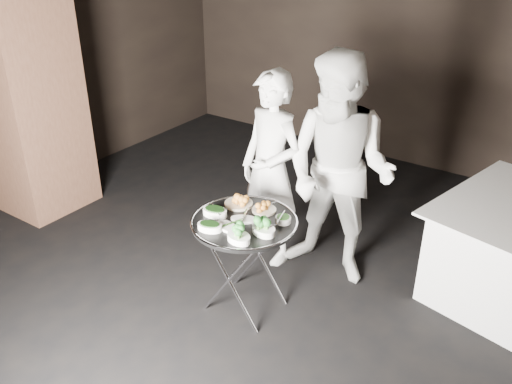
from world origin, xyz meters
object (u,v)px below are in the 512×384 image
Objects in this scene: waiter_left at (271,170)px; serving_tray at (244,222)px; waiter_right at (339,172)px; tray_stand at (245,261)px.

serving_tray is at bearing -58.63° from waiter_left.
waiter_right is (0.34, 0.80, 0.18)m from serving_tray.
waiter_left is (-0.24, 0.72, 0.42)m from tray_stand.
waiter_right is at bearing 66.65° from tray_stand.
waiter_right is (0.59, 0.08, 0.10)m from waiter_left.
waiter_right reaches higher than waiter_left.
serving_tray is at bearing -114.70° from waiter_right.
serving_tray is 0.89m from waiter_right.
waiter_right is (0.34, 0.80, 0.52)m from tray_stand.
tray_stand is 0.97× the size of serving_tray.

